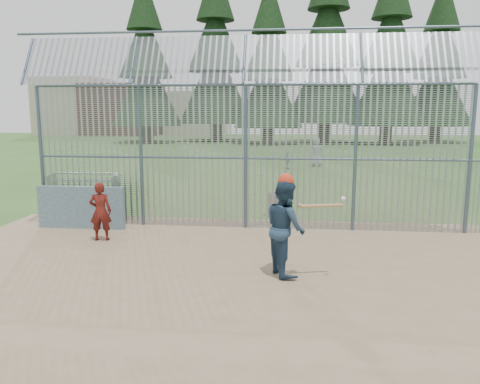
# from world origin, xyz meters

# --- Properties ---
(ground) EXTENTS (120.00, 120.00, 0.00)m
(ground) POSITION_xyz_m (0.00, 0.00, 0.00)
(ground) COLOR #2D511E
(ground) RESTS_ON ground
(dirt_infield) EXTENTS (14.00, 10.00, 0.02)m
(dirt_infield) POSITION_xyz_m (0.00, -0.50, 0.01)
(dirt_infield) COLOR #756047
(dirt_infield) RESTS_ON ground
(dugout_wall) EXTENTS (2.50, 0.12, 1.20)m
(dugout_wall) POSITION_xyz_m (-4.60, 2.90, 0.62)
(dugout_wall) COLOR #38566B
(dugout_wall) RESTS_ON dirt_infield
(batter) EXTENTS (1.04, 1.15, 1.93)m
(batter) POSITION_xyz_m (1.15, -0.28, 0.99)
(batter) COLOR #21374F
(batter) RESTS_ON dirt_infield
(onlooker) EXTENTS (0.61, 0.46, 1.51)m
(onlooker) POSITION_xyz_m (-3.56, 1.77, 0.77)
(onlooker) COLOR maroon
(onlooker) RESTS_ON dirt_infield
(bg_kid_standing) EXTENTS (0.95, 0.72, 1.77)m
(bg_kid_standing) POSITION_xyz_m (2.83, 18.97, 0.88)
(bg_kid_standing) COLOR gray
(bg_kid_standing) RESTS_ON ground
(bg_kid_seated) EXTENTS (0.58, 0.56, 0.97)m
(bg_kid_seated) POSITION_xyz_m (1.10, 17.52, 0.49)
(bg_kid_seated) COLOR slate
(bg_kid_seated) RESTS_ON ground
(batting_gear) EXTENTS (1.29, 0.48, 0.65)m
(batting_gear) POSITION_xyz_m (1.25, -0.30, 1.87)
(batting_gear) COLOR red
(batting_gear) RESTS_ON ground
(trash_can) EXTENTS (0.56, 0.56, 0.82)m
(trash_can) POSITION_xyz_m (0.78, 5.10, 0.38)
(trash_can) COLOR gray
(trash_can) RESTS_ON ground
(bleacher) EXTENTS (3.00, 0.95, 0.72)m
(bleacher) POSITION_xyz_m (-7.29, 9.01, 0.41)
(bleacher) COLOR slate
(bleacher) RESTS_ON ground
(backstop_fence) EXTENTS (20.09, 0.81, 5.30)m
(backstop_fence) POSITION_xyz_m (1.81, 3.43, 2.36)
(backstop_fence) COLOR #47566B
(backstop_fence) RESTS_ON ground
(conifer_row) EXTENTS (38.48, 12.26, 20.20)m
(conifer_row) POSITION_xyz_m (1.93, 41.51, 10.83)
(conifer_row) COLOR #332319
(conifer_row) RESTS_ON ground
(distant_buildings) EXTENTS (26.50, 10.50, 8.00)m
(distant_buildings) POSITION_xyz_m (-23.18, 56.49, 3.60)
(distant_buildings) COLOR brown
(distant_buildings) RESTS_ON ground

